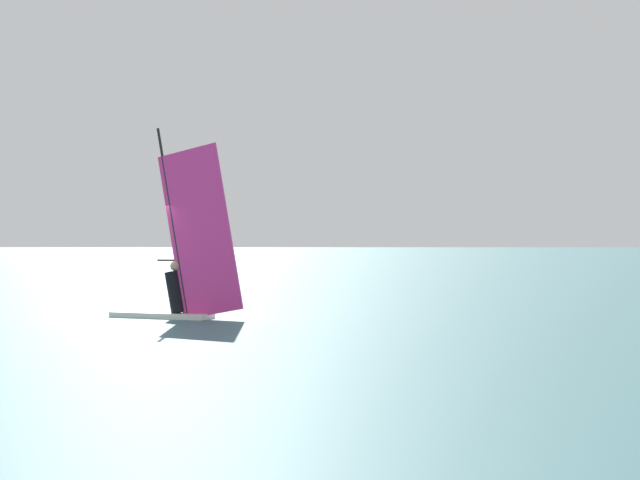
# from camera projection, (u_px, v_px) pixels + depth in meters

# --- Properties ---
(ground_plane) EXTENTS (4000.00, 4000.00, 0.00)m
(ground_plane) POSITION_uv_depth(u_px,v_px,m) (143.00, 314.00, 20.85)
(ground_plane) COLOR #386066
(windsurfer) EXTENTS (3.22, 0.64, 4.25)m
(windsurfer) POSITION_uv_depth(u_px,v_px,m) (182.00, 268.00, 19.53)
(windsurfer) COLOR white
(windsurfer) RESTS_ON ground_plane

